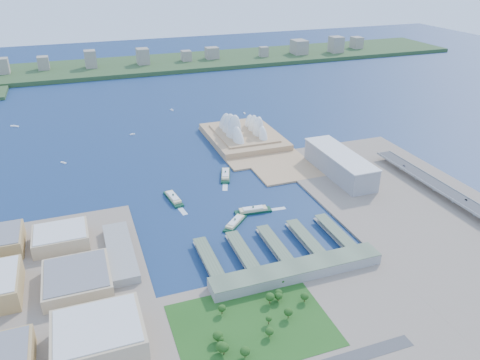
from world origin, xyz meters
name	(u,v)px	position (x,y,z in m)	size (l,w,h in m)	color
ground	(243,221)	(0.00, 0.00, 0.00)	(3000.00, 3000.00, 0.00)	#0F2246
west_land	(44,315)	(-250.00, -105.00, 1.50)	(220.00, 390.00, 3.00)	gray
south_land	(317,325)	(0.00, -210.00, 1.50)	(720.00, 180.00, 3.00)	gray
east_land	(414,207)	(240.00, -50.00, 1.50)	(240.00, 500.00, 3.00)	gray
peninsula	(249,143)	(107.50, 260.00, 1.50)	(135.00, 220.00, 3.00)	tan
far_shore	(134,66)	(0.00, 980.00, 6.00)	(2200.00, 260.00, 12.00)	#2D4926
opera_house	(244,124)	(105.00, 280.00, 32.00)	(134.00, 180.00, 58.00)	white
toaster_building	(339,164)	(195.00, 80.00, 20.50)	(45.00, 155.00, 35.00)	gray
expressway	(454,199)	(300.00, -60.00, 8.93)	(26.00, 340.00, 11.85)	gray
west_buildings	(41,282)	(-250.00, -70.00, 16.50)	(200.00, 280.00, 27.00)	#A78753
ferry_wharves	(275,245)	(14.00, -75.00, 4.65)	(184.00, 90.00, 9.30)	#506149
terminal_building	(297,271)	(15.00, -135.00, 9.00)	(200.00, 28.00, 12.00)	gray
park	(252,318)	(-60.00, -190.00, 11.00)	(150.00, 110.00, 16.00)	#194714
far_skyline	(134,56)	(0.00, 960.00, 39.50)	(1900.00, 140.00, 55.00)	gray
ferry_a	(173,197)	(-75.02, 89.37, 4.96)	(13.35, 52.44, 9.92)	#0D3722
ferry_b	(226,174)	(21.50, 138.35, 5.08)	(13.69, 53.77, 10.17)	#0D3722
ferry_c	(235,222)	(-12.81, -5.88, 4.60)	(12.38, 48.62, 9.19)	#0D3722
ferry_d	(253,209)	(21.57, 16.25, 4.87)	(13.12, 51.54, 9.75)	#0D3722
boat_a	(63,163)	(-223.63, 283.55, 1.17)	(3.02, 12.10, 2.33)	white
boat_b	(132,134)	(-92.07, 382.88, 1.30)	(3.38, 9.65, 2.61)	white
boat_c	(244,113)	(163.61, 433.40, 1.19)	(3.09, 10.59, 2.38)	white
boat_d	(15,126)	(-315.13, 513.52, 1.53)	(3.98, 18.19, 3.07)	white
boat_e	(172,110)	(15.78, 511.76, 1.43)	(3.72, 11.68, 2.87)	white
car_b	(466,200)	(304.00, -77.42, 15.50)	(1.38, 3.97, 1.31)	slate
car_c	(404,166)	(296.00, 47.63, 15.53)	(1.89, 4.65, 1.35)	slate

